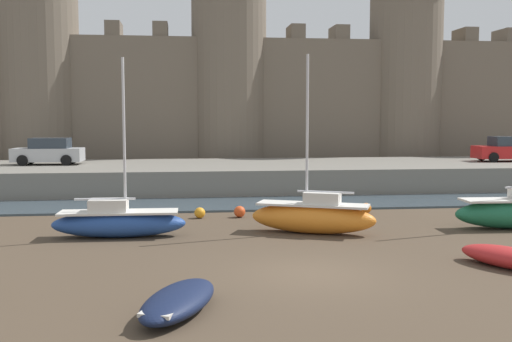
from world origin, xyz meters
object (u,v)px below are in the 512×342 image
object	(u,v)px
mooring_buoy_off_centre	(240,212)
car_quay_centre_west	(49,152)
mooring_buoy_mid_mud	(200,213)
car_quay_east	(507,149)
rowboat_midflat_left	(509,257)
rowboat_foreground_right	(178,300)
sailboat_near_channel_right	(313,216)
sailboat_near_channel_left	(118,221)
mooring_buoy_near_shore	(366,208)
mooring_buoy_near_channel	(322,210)

from	to	relation	value
mooring_buoy_off_centre	car_quay_centre_west	size ratio (longest dim) A/B	0.12
mooring_buoy_mid_mud	car_quay_east	size ratio (longest dim) A/B	0.11
rowboat_midflat_left	car_quay_east	bearing A→B (deg)	60.71
rowboat_midflat_left	mooring_buoy_mid_mud	world-z (taller)	rowboat_midflat_left
mooring_buoy_off_centre	rowboat_foreground_right	bearing A→B (deg)	-101.37
car_quay_east	sailboat_near_channel_right	bearing A→B (deg)	-137.22
sailboat_near_channel_left	car_quay_east	xyz separation A→B (m)	(23.34, 14.78, 1.68)
rowboat_foreground_right	car_quay_east	world-z (taller)	car_quay_east
mooring_buoy_mid_mud	car_quay_east	world-z (taller)	car_quay_east
sailboat_near_channel_left	rowboat_foreground_right	size ratio (longest dim) A/B	1.89
sailboat_near_channel_right	mooring_buoy_near_shore	world-z (taller)	sailboat_near_channel_right
rowboat_foreground_right	mooring_buoy_near_channel	size ratio (longest dim) A/B	7.84
mooring_buoy_mid_mud	mooring_buoy_near_channel	distance (m)	5.49
sailboat_near_channel_left	rowboat_midflat_left	world-z (taller)	sailboat_near_channel_left
sailboat_near_channel_right	mooring_buoy_mid_mud	distance (m)	5.71
mooring_buoy_near_channel	car_quay_east	xyz separation A→B (m)	(14.81, 10.69, 2.04)
sailboat_near_channel_left	rowboat_foreground_right	distance (m)	9.12
sailboat_near_channel_right	mooring_buoy_near_shore	bearing A→B (deg)	51.69
mooring_buoy_mid_mud	rowboat_foreground_right	bearing A→B (deg)	-93.64
rowboat_foreground_right	mooring_buoy_near_channel	world-z (taller)	rowboat_foreground_right
rowboat_midflat_left	car_quay_east	size ratio (longest dim) A/B	0.75
rowboat_foreground_right	mooring_buoy_near_shore	distance (m)	15.40
sailboat_near_channel_left	sailboat_near_channel_right	distance (m)	7.21
sailboat_near_channel_right	mooring_buoy_near_channel	size ratio (longest dim) A/B	15.27
sailboat_near_channel_left	mooring_buoy_off_centre	bearing A→B (deg)	38.19
rowboat_foreground_right	car_quay_centre_west	bearing A→B (deg)	108.24
rowboat_midflat_left	mooring_buoy_near_channel	bearing A→B (deg)	107.81
mooring_buoy_near_shore	mooring_buoy_off_centre	world-z (taller)	mooring_buoy_off_centre
car_quay_centre_west	mooring_buoy_near_channel	bearing A→B (deg)	-38.60
mooring_buoy_mid_mud	mooring_buoy_off_centre	xyz separation A→B (m)	(1.73, 0.03, 0.01)
rowboat_foreground_right	car_quay_east	distance (m)	31.71
mooring_buoy_near_channel	car_quay_east	size ratio (longest dim) A/B	0.10
sailboat_near_channel_right	car_quay_centre_west	world-z (taller)	sailboat_near_channel_right
rowboat_foreground_right	car_quay_centre_west	xyz separation A→B (m)	(-8.02, 24.33, 1.96)
rowboat_midflat_left	mooring_buoy_off_centre	distance (m)	11.90
mooring_buoy_mid_mud	mooring_buoy_near_shore	distance (m)	7.54
mooring_buoy_near_channel	mooring_buoy_near_shore	bearing A→B (deg)	0.91
mooring_buoy_near_shore	car_quay_centre_west	xyz separation A→B (m)	(-16.35, 11.38, 2.02)
sailboat_near_channel_right	car_quay_east	xyz separation A→B (m)	(16.13, 14.92, 1.60)
mooring_buoy_near_shore	mooring_buoy_near_channel	size ratio (longest dim) A/B	1.11
sailboat_near_channel_right	car_quay_centre_west	bearing A→B (deg)	129.66
mooring_buoy_near_shore	mooring_buoy_near_channel	world-z (taller)	mooring_buoy_near_shore
mooring_buoy_off_centre	car_quay_east	size ratio (longest dim) A/B	0.12
mooring_buoy_near_shore	rowboat_midflat_left	bearing A→B (deg)	-83.41
sailboat_near_channel_right	mooring_buoy_mid_mud	xyz separation A→B (m)	(-4.16, 3.89, -0.43)
sailboat_near_channel_left	mooring_buoy_near_shore	bearing A→B (deg)	21.29
sailboat_near_channel_right	mooring_buoy_near_channel	xyz separation A→B (m)	(1.32, 4.24, -0.45)
sailboat_near_channel_left	mooring_buoy_off_centre	distance (m)	6.10
car_quay_centre_west	sailboat_near_channel_left	bearing A→B (deg)	-69.59
mooring_buoy_near_shore	car_quay_east	world-z (taller)	car_quay_east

